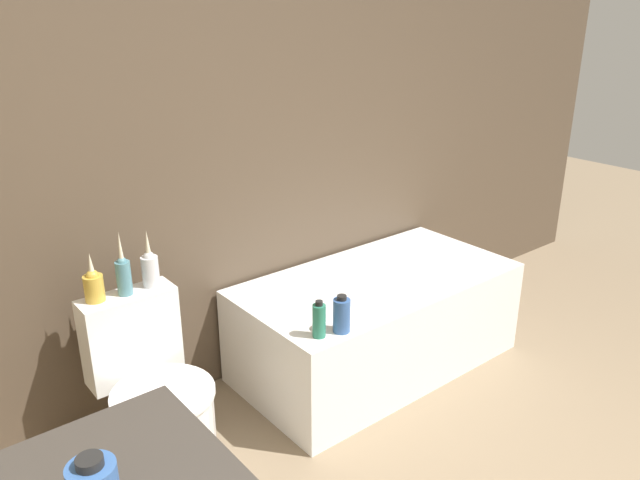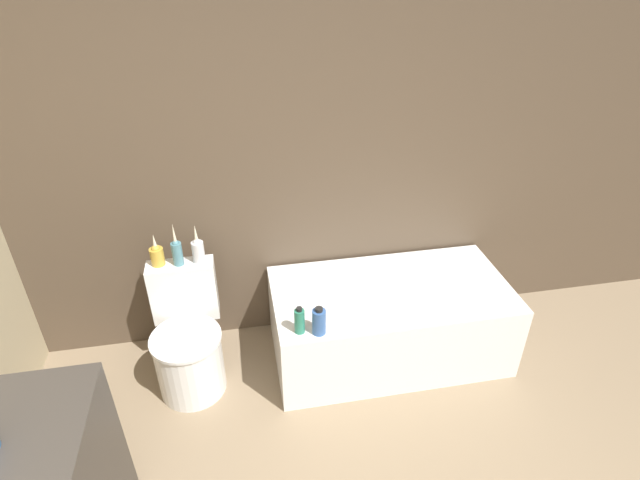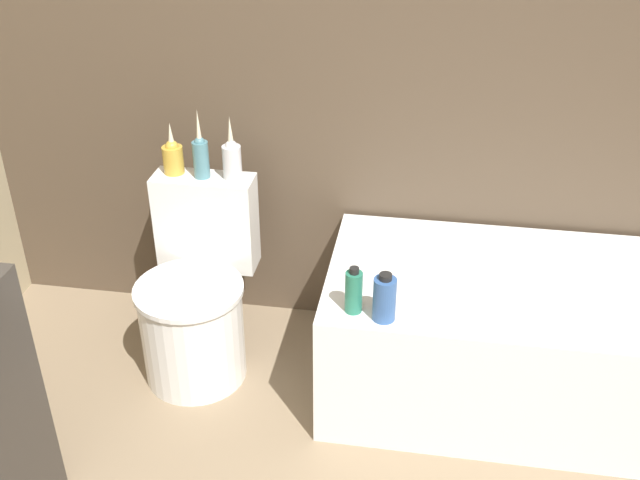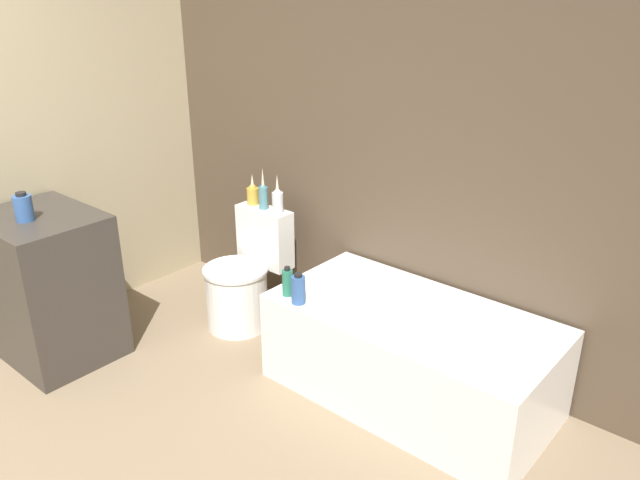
{
  "view_description": "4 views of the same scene",
  "coord_description": "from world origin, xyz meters",
  "px_view_note": "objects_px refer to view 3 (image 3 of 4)",
  "views": [
    {
      "loc": [
        -1.33,
        -0.2,
        1.88
      ],
      "look_at": [
        0.24,
        1.75,
        0.9
      ],
      "focal_mm": 35.0,
      "sensor_mm": 36.0,
      "label": 1
    },
    {
      "loc": [
        -0.14,
        -0.45,
        2.4
      ],
      "look_at": [
        0.28,
        1.76,
        1.02
      ],
      "focal_mm": 28.0,
      "sensor_mm": 36.0,
      "label": 2
    },
    {
      "loc": [
        0.36,
        -0.39,
        1.99
      ],
      "look_at": [
        0.02,
        1.7,
        0.74
      ],
      "focal_mm": 42.0,
      "sensor_mm": 36.0,
      "label": 3
    },
    {
      "loc": [
        2.23,
        -0.56,
        2.11
      ],
      "look_at": [
        0.23,
        1.8,
        0.81
      ],
      "focal_mm": 35.0,
      "sensor_mm": 36.0,
      "label": 4
    }
  ],
  "objects_px": {
    "bathtub": "(527,338)",
    "toilet": "(197,302)",
    "vase_bronze": "(232,158)",
    "shampoo_bottle_tall": "(354,291)",
    "vase_gold": "(173,156)",
    "vase_silver": "(201,155)",
    "shampoo_bottle_short": "(384,298)"
  },
  "relations": [
    {
      "from": "toilet",
      "to": "vase_silver",
      "type": "bearing_deg",
      "value": 90.0
    },
    {
      "from": "bathtub",
      "to": "toilet",
      "type": "relative_size",
      "value": 2.0
    },
    {
      "from": "bathtub",
      "to": "shampoo_bottle_short",
      "type": "xyz_separation_m",
      "value": [
        -0.52,
        -0.31,
        0.34
      ]
    },
    {
      "from": "vase_silver",
      "to": "shampoo_bottle_tall",
      "type": "relative_size",
      "value": 1.62
    },
    {
      "from": "bathtub",
      "to": "vase_gold",
      "type": "bearing_deg",
      "value": 171.69
    },
    {
      "from": "shampoo_bottle_short",
      "to": "bathtub",
      "type": "bearing_deg",
      "value": 30.91
    },
    {
      "from": "vase_gold",
      "to": "vase_silver",
      "type": "distance_m",
      "value": 0.12
    },
    {
      "from": "bathtub",
      "to": "vase_bronze",
      "type": "distance_m",
      "value": 1.29
    },
    {
      "from": "vase_bronze",
      "to": "shampoo_bottle_short",
      "type": "xyz_separation_m",
      "value": [
        0.63,
        -0.5,
        -0.23
      ]
    },
    {
      "from": "toilet",
      "to": "vase_bronze",
      "type": "distance_m",
      "value": 0.58
    },
    {
      "from": "vase_gold",
      "to": "shampoo_bottle_tall",
      "type": "distance_m",
      "value": 0.93
    },
    {
      "from": "toilet",
      "to": "shampoo_bottle_short",
      "type": "bearing_deg",
      "value": -21.33
    },
    {
      "from": "toilet",
      "to": "vase_gold",
      "type": "distance_m",
      "value": 0.58
    },
    {
      "from": "vase_bronze",
      "to": "shampoo_bottle_short",
      "type": "bearing_deg",
      "value": -38.66
    },
    {
      "from": "shampoo_bottle_tall",
      "to": "vase_gold",
      "type": "bearing_deg",
      "value": 147.45
    },
    {
      "from": "toilet",
      "to": "vase_silver",
      "type": "distance_m",
      "value": 0.57
    },
    {
      "from": "shampoo_bottle_tall",
      "to": "shampoo_bottle_short",
      "type": "relative_size",
      "value": 0.98
    },
    {
      "from": "bathtub",
      "to": "vase_gold",
      "type": "xyz_separation_m",
      "value": [
        -1.38,
        0.2,
        0.55
      ]
    },
    {
      "from": "bathtub",
      "to": "vase_silver",
      "type": "relative_size",
      "value": 5.43
    },
    {
      "from": "bathtub",
      "to": "vase_gold",
      "type": "relative_size",
      "value": 7.22
    },
    {
      "from": "shampoo_bottle_tall",
      "to": "shampoo_bottle_short",
      "type": "bearing_deg",
      "value": -14.62
    },
    {
      "from": "vase_bronze",
      "to": "vase_silver",
      "type": "bearing_deg",
      "value": -175.7
    },
    {
      "from": "bathtub",
      "to": "vase_silver",
      "type": "xyz_separation_m",
      "value": [
        -1.27,
        0.18,
        0.57
      ]
    },
    {
      "from": "vase_bronze",
      "to": "shampoo_bottle_short",
      "type": "height_order",
      "value": "vase_bronze"
    },
    {
      "from": "toilet",
      "to": "shampoo_bottle_short",
      "type": "xyz_separation_m",
      "value": [
        0.75,
        -0.29,
        0.3
      ]
    },
    {
      "from": "vase_gold",
      "to": "vase_silver",
      "type": "bearing_deg",
      "value": -9.19
    },
    {
      "from": "bathtub",
      "to": "shampoo_bottle_short",
      "type": "distance_m",
      "value": 0.69
    },
    {
      "from": "vase_gold",
      "to": "shampoo_bottle_tall",
      "type": "relative_size",
      "value": 1.22
    },
    {
      "from": "vase_bronze",
      "to": "shampoo_bottle_tall",
      "type": "xyz_separation_m",
      "value": [
        0.53,
        -0.48,
        -0.23
      ]
    },
    {
      "from": "toilet",
      "to": "vase_bronze",
      "type": "bearing_deg",
      "value": 60.81
    },
    {
      "from": "bathtub",
      "to": "toilet",
      "type": "bearing_deg",
      "value": -179.13
    },
    {
      "from": "vase_silver",
      "to": "vase_bronze",
      "type": "xyz_separation_m",
      "value": [
        0.12,
        0.01,
        -0.01
      ]
    }
  ]
}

